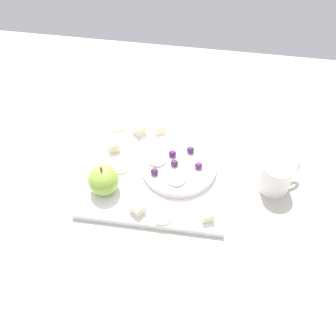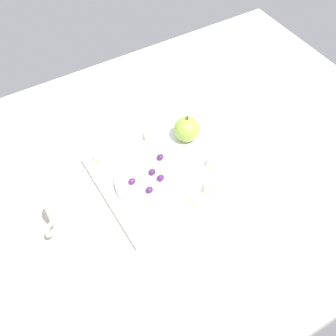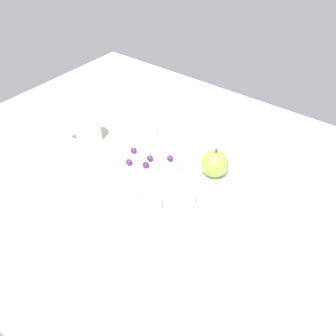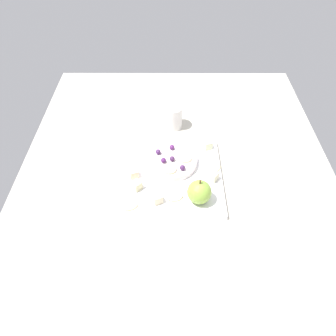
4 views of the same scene
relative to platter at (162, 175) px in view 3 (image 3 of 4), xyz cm
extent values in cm
cube|color=beige|center=(-1.71, -1.29, -2.67)|extent=(135.23, 98.21, 3.64)
cube|color=white|center=(0.00, 0.00, 0.00)|extent=(32.60, 29.79, 1.70)
cylinder|color=silver|center=(4.87, 0.94, 1.83)|extent=(17.37, 17.37, 1.96)
sphere|color=#88B03E|center=(-10.58, -7.36, 4.25)|extent=(6.81, 6.81, 6.81)
cylinder|color=brown|center=(-10.58, -7.36, 8.26)|extent=(0.50, 0.50, 1.20)
cube|color=beige|center=(-11.21, 4.24, 2.13)|extent=(3.46, 3.46, 2.57)
cube|color=beige|center=(-1.12, 11.49, 2.13)|extent=(3.33, 3.33, 2.57)
cube|color=beige|center=(-2.28, -12.06, 2.13)|extent=(3.58, 3.58, 2.57)
cube|color=beige|center=(12.41, -11.54, 2.13)|extent=(3.34, 3.34, 2.57)
cube|color=beige|center=(-6.06, 10.32, 2.13)|extent=(3.63, 3.63, 2.57)
cylinder|color=#D2B78E|center=(-8.71, -0.45, 1.05)|extent=(5.22, 5.22, 0.40)
cylinder|color=#E5C38A|center=(-12.06, 12.15, 1.05)|extent=(5.22, 5.22, 0.40)
cylinder|color=#D1C688|center=(3.01, -12.23, 1.05)|extent=(5.22, 5.22, 0.40)
ellipsoid|color=#481D54|center=(3.13, 2.66, 3.59)|extent=(1.76, 1.59, 1.55)
ellipsoid|color=#54205D|center=(9.41, 0.07, 3.58)|extent=(1.76, 1.59, 1.53)
ellipsoid|color=#44224F|center=(-0.12, -3.04, 3.61)|extent=(1.76, 1.59, 1.61)
ellipsoid|color=#452254|center=(7.10, 4.37, 3.61)|extent=(1.76, 1.59, 1.59)
ellipsoid|color=#43234B|center=(3.93, 0.02, 3.59)|extent=(1.76, 1.59, 1.56)
cylinder|color=beige|center=(-0.17, 0.95, 3.11)|extent=(4.43, 4.43, 0.60)
cylinder|color=beige|center=(4.87, -3.83, 3.11)|extent=(4.43, 4.43, 0.60)
cylinder|color=white|center=(26.65, -0.26, 3.18)|extent=(6.90, 6.90, 8.06)
torus|color=white|center=(30.47, 2.39, 3.18)|extent=(3.74, 2.94, 4.00)
camera|label=1|loc=(10.93, -58.81, 79.48)|focal=45.82mm
camera|label=2|loc=(34.13, 58.25, 84.40)|focal=46.36mm
camera|label=3|loc=(-41.80, 52.74, 60.09)|focal=38.02mm
camera|label=4|loc=(-77.47, 1.03, 75.78)|focal=38.06mm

